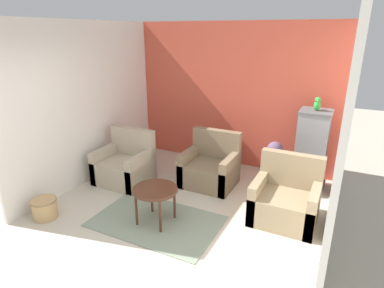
% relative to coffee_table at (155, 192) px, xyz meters
% --- Properties ---
extents(ground_plane, '(20.00, 20.00, 0.00)m').
position_rel_coffee_table_xyz_m(ground_plane, '(0.18, -1.00, -0.47)').
color(ground_plane, beige).
rests_on(ground_plane, ground).
extents(wall_back_accent, '(4.09, 0.06, 2.72)m').
position_rel_coffee_table_xyz_m(wall_back_accent, '(0.18, 2.55, 0.89)').
color(wall_back_accent, '#C64C38').
rests_on(wall_back_accent, ground_plane).
extents(wall_left, '(0.06, 3.52, 2.72)m').
position_rel_coffee_table_xyz_m(wall_left, '(-1.83, 0.76, 0.89)').
color(wall_left, silver).
rests_on(wall_left, ground_plane).
extents(wall_right, '(0.06, 3.52, 2.72)m').
position_rel_coffee_table_xyz_m(wall_right, '(2.20, 0.76, 0.89)').
color(wall_right, silver).
rests_on(wall_right, ground_plane).
extents(area_rug, '(1.76, 1.12, 0.01)m').
position_rel_coffee_table_xyz_m(area_rug, '(-0.00, 0.00, -0.46)').
color(area_rug, gray).
rests_on(area_rug, ground_plane).
extents(coffee_table, '(0.62, 0.62, 0.52)m').
position_rel_coffee_table_xyz_m(coffee_table, '(0.00, 0.00, 0.00)').
color(coffee_table, '#472819').
rests_on(coffee_table, ground_plane).
extents(armchair_left, '(0.88, 0.76, 0.92)m').
position_rel_coffee_table_xyz_m(armchair_left, '(-1.19, 0.86, -0.18)').
color(armchair_left, tan).
rests_on(armchair_left, ground_plane).
extents(armchair_right, '(0.88, 0.76, 0.92)m').
position_rel_coffee_table_xyz_m(armchair_right, '(1.59, 0.87, -0.18)').
color(armchair_right, '#8E7A5B').
rests_on(armchair_right, ground_plane).
extents(armchair_middle, '(0.88, 0.76, 0.92)m').
position_rel_coffee_table_xyz_m(armchair_middle, '(0.20, 1.44, -0.18)').
color(armchair_middle, '#7A664C').
rests_on(armchair_middle, ground_plane).
extents(birdcage, '(0.55, 0.55, 1.36)m').
position_rel_coffee_table_xyz_m(birdcage, '(1.74, 2.04, 0.20)').
color(birdcage, '#555559').
rests_on(birdcage, ground_plane).
extents(parrot, '(0.10, 0.19, 0.22)m').
position_rel_coffee_table_xyz_m(parrot, '(1.74, 2.04, 0.99)').
color(parrot, green).
rests_on(parrot, birdcage).
extents(potted_plant, '(0.31, 0.28, 0.70)m').
position_rel_coffee_table_xyz_m(potted_plant, '(1.13, 2.15, -0.06)').
color(potted_plant, brown).
rests_on(potted_plant, ground_plane).
extents(wicker_basket, '(0.36, 0.36, 0.29)m').
position_rel_coffee_table_xyz_m(wicker_basket, '(-1.49, -0.62, -0.31)').
color(wicker_basket, tan).
rests_on(wicker_basket, ground_plane).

